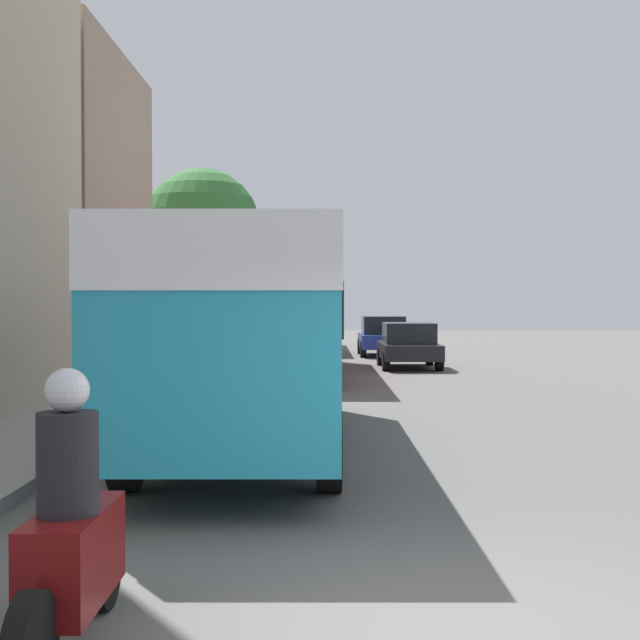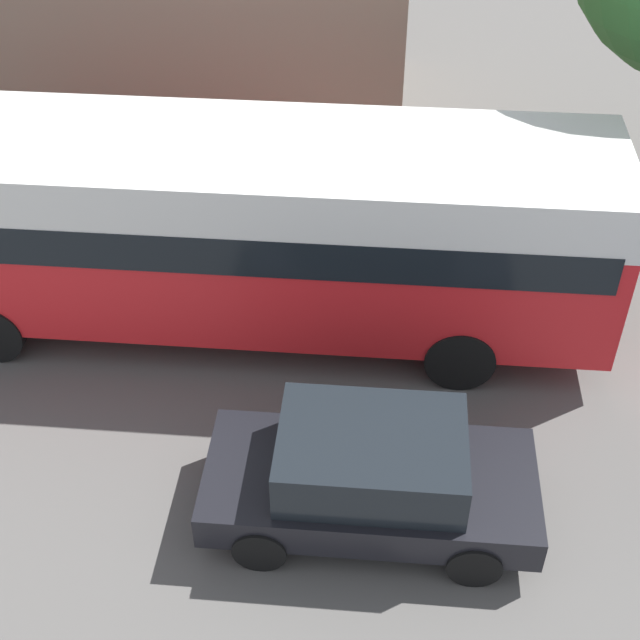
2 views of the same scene
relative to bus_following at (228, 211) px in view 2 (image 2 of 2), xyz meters
The scene contains 2 objects.
bus_following is the anchor object (origin of this frame).
car_crossing 4.44m from the bus_following, 31.61° to the left, with size 1.85×3.96×1.44m.
Camera 2 is at (8.95, 22.66, 8.91)m, focal length 50.00 mm.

